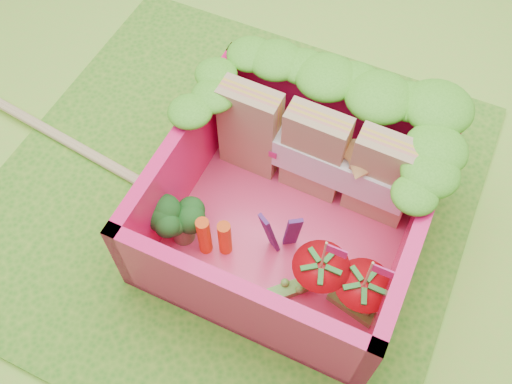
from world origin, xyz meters
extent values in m
plane|color=#8ADE3E|center=(0.00, 0.00, 0.00)|extent=(14.00, 14.00, 0.00)
cube|color=#419120|center=(0.00, 0.00, 0.01)|extent=(2.60, 2.60, 0.03)
cube|color=#EC3C6C|center=(0.40, -0.06, 0.06)|extent=(1.30, 1.30, 0.05)
cube|color=#F61460|center=(0.40, 0.55, 0.31)|extent=(1.30, 0.07, 0.55)
cube|color=#F61460|center=(0.40, -0.68, 0.31)|extent=(1.30, 0.07, 0.55)
cube|color=#F61460|center=(-0.22, -0.06, 0.31)|extent=(0.07, 1.30, 0.55)
cube|color=#F61460|center=(1.01, -0.06, 0.31)|extent=(0.07, 1.30, 0.55)
ellipsoid|color=#3A971B|center=(-0.10, 0.52, 0.64)|extent=(0.30, 0.30, 0.11)
ellipsoid|color=#3A971B|center=(0.04, 0.52, 0.64)|extent=(0.30, 0.30, 0.11)
ellipsoid|color=#3A971B|center=(0.18, 0.52, 0.64)|extent=(0.30, 0.30, 0.11)
ellipsoid|color=#3A971B|center=(0.32, 0.52, 0.64)|extent=(0.30, 0.30, 0.11)
ellipsoid|color=#3A971B|center=(0.47, 0.52, 0.64)|extent=(0.30, 0.30, 0.11)
ellipsoid|color=#3A971B|center=(0.61, 0.52, 0.64)|extent=(0.30, 0.30, 0.11)
ellipsoid|color=#3A971B|center=(0.75, 0.52, 0.64)|extent=(0.30, 0.30, 0.11)
ellipsoid|color=#3A971B|center=(0.90, 0.52, 0.64)|extent=(0.30, 0.30, 0.11)
ellipsoid|color=#3A971B|center=(-0.18, 0.04, 0.64)|extent=(0.27, 0.27, 0.10)
ellipsoid|color=#3A971B|center=(-0.18, 0.18, 0.64)|extent=(0.27, 0.27, 0.10)
ellipsoid|color=#3A971B|center=(-0.18, 0.32, 0.64)|extent=(0.27, 0.27, 0.10)
ellipsoid|color=#3A971B|center=(0.98, 0.04, 0.64)|extent=(0.27, 0.27, 0.10)
ellipsoid|color=#3A971B|center=(0.98, 0.18, 0.64)|extent=(0.27, 0.27, 0.10)
ellipsoid|color=#3A971B|center=(0.98, 0.32, 0.64)|extent=(0.27, 0.27, 0.10)
cube|color=#A27855|center=(0.03, 0.23, 0.37)|extent=(0.33, 0.16, 0.58)
cube|color=#A27855|center=(0.40, 0.23, 0.37)|extent=(0.33, 0.16, 0.58)
cube|color=#A27855|center=(0.77, 0.23, 0.37)|extent=(0.33, 0.16, 0.58)
cube|color=white|center=(0.40, 0.23, 0.34)|extent=(1.05, 0.20, 0.20)
cylinder|color=#5B8E44|center=(-0.09, -0.36, 0.15)|extent=(0.12, 0.12, 0.15)
ellipsoid|color=#144C1C|center=(-0.09, -0.36, 0.29)|extent=(0.34, 0.34, 0.12)
cylinder|color=#E55513|center=(0.05, -0.38, 0.22)|extent=(0.07, 0.07, 0.28)
cylinder|color=#E55513|center=(0.15, -0.34, 0.20)|extent=(0.07, 0.07, 0.25)
cube|color=#41164E|center=(0.36, -0.25, 0.27)|extent=(0.07, 0.05, 0.38)
cube|color=#41164E|center=(0.46, -0.19, 0.27)|extent=(0.07, 0.06, 0.38)
cone|color=#B50B11|center=(0.66, -0.35, 0.22)|extent=(0.28, 0.28, 0.28)
cylinder|color=tan|center=(0.66, -0.35, 0.48)|extent=(0.01, 0.01, 0.24)
cube|color=#DC247A|center=(0.71, -0.35, 0.56)|extent=(0.10, 0.01, 0.06)
cone|color=#B50B11|center=(0.88, -0.35, 0.22)|extent=(0.27, 0.27, 0.27)
cylinder|color=tan|center=(0.88, -0.35, 0.47)|extent=(0.01, 0.01, 0.24)
cube|color=#DC247A|center=(0.93, -0.35, 0.55)|extent=(0.10, 0.01, 0.06)
cube|color=#51BF3C|center=(0.90, -0.38, 0.11)|extent=(0.33, 0.14, 0.05)
cube|color=#51BF3C|center=(0.56, -0.41, 0.11)|extent=(0.27, 0.28, 0.05)
cube|color=tan|center=(-1.15, -0.09, 0.05)|extent=(2.43, 0.34, 0.04)
cube|color=tan|center=(-1.10, -0.07, 0.05)|extent=(2.43, 0.34, 0.04)
camera|label=1|loc=(0.86, -1.48, 2.79)|focal=40.00mm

